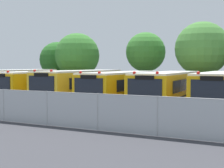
{
  "coord_description": "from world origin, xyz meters",
  "views": [
    {
      "loc": [
        9.92,
        -22.08,
        3.02
      ],
      "look_at": [
        -0.94,
        0.0,
        1.6
      ],
      "focal_mm": 52.77,
      "sensor_mm": 36.0,
      "label": 1
    }
  ],
  "objects": [
    {
      "name": "ground_plane",
      "position": [
        0.0,
        0.0,
        0.0
      ],
      "size": [
        160.0,
        160.0,
        0.0
      ],
      "primitive_type": "plane",
      "color": "#38383D"
    },
    {
      "name": "tree_0",
      "position": [
        -13.55,
        10.52,
        3.71
      ],
      "size": [
        4.21,
        4.21,
        5.78
      ],
      "color": "#4C3823",
      "rests_on": "ground_plane"
    },
    {
      "name": "school_bus_3",
      "position": [
        0.05,
        -0.17,
        1.4
      ],
      "size": [
        2.49,
        10.18,
        2.66
      ],
      "rotation": [
        0.0,
        0.0,
        3.14
      ],
      "color": "#EAA80C",
      "rests_on": "ground_plane"
    },
    {
      "name": "school_bus_4",
      "position": [
        3.39,
        0.01,
        1.41
      ],
      "size": [
        2.7,
        10.07,
        2.67
      ],
      "rotation": [
        0.0,
        0.0,
        3.16
      ],
      "color": "#EAA80C",
      "rests_on": "ground_plane"
    },
    {
      "name": "school_bus_0",
      "position": [
        -10.58,
        0.18,
        1.44
      ],
      "size": [
        2.58,
        9.35,
        2.74
      ],
      "rotation": [
        0.0,
        0.0,
        3.13
      ],
      "color": "yellow",
      "rests_on": "ground_plane"
    },
    {
      "name": "school_bus_2",
      "position": [
        -3.58,
        -0.18,
        1.44
      ],
      "size": [
        2.72,
        9.72,
        2.74
      ],
      "rotation": [
        0.0,
        0.0,
        3.12
      ],
      "color": "yellow",
      "rests_on": "ground_plane"
    },
    {
      "name": "tree_2",
      "position": [
        -2.33,
        10.68,
        4.4
      ],
      "size": [
        4.17,
        4.17,
        6.47
      ],
      "color": "#4C3823",
      "rests_on": "ground_plane"
    },
    {
      "name": "tree_3",
      "position": [
        3.69,
        9.41,
        4.62
      ],
      "size": [
        5.07,
        5.06,
        7.08
      ],
      "color": "#4C3823",
      "rests_on": "ground_plane"
    },
    {
      "name": "tree_1",
      "position": [
        -9.76,
        9.11,
        4.11
      ],
      "size": [
        4.96,
        4.96,
        6.57
      ],
      "color": "#4C3823",
      "rests_on": "ground_plane"
    },
    {
      "name": "school_bus_5",
      "position": [
        7.09,
        -0.24,
        1.42
      ],
      "size": [
        2.68,
        9.8,
        2.7
      ],
      "rotation": [
        0.0,
        0.0,
        3.15
      ],
      "color": "#EAA80C",
      "rests_on": "ground_plane"
    },
    {
      "name": "chainlink_fence",
      "position": [
        -0.15,
        -8.93,
        0.9
      ],
      "size": [
        28.74,
        0.07,
        1.73
      ],
      "color": "#9EA0A3",
      "rests_on": "ground_plane"
    },
    {
      "name": "school_bus_1",
      "position": [
        -7.07,
        0.05,
        1.4
      ],
      "size": [
        2.79,
        10.56,
        2.65
      ],
      "rotation": [
        0.0,
        0.0,
        3.12
      ],
      "color": "#EAA80C",
      "rests_on": "ground_plane"
    }
  ]
}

